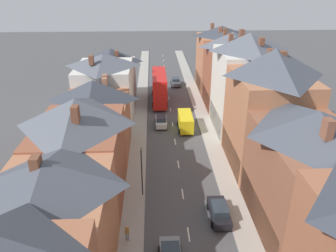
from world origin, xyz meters
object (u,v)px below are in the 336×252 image
double_decker_bus_lead (159,87)px  car_parked_left_a (161,121)px  delivery_van (185,121)px  street_lamp (142,169)px  car_near_silver (176,82)px  car_near_blue (219,211)px  pedestrian_near_right (127,232)px

double_decker_bus_lead → car_parked_left_a: double_decker_bus_lead is taller
double_decker_bus_lead → car_parked_left_a: 10.95m
delivery_van → street_lamp: street_lamp is taller
car_near_silver → car_parked_left_a: 20.65m
car_near_blue → delivery_van: 20.08m
car_near_blue → pedestrian_near_right: 8.90m
car_near_blue → street_lamp: bearing=151.2°
double_decker_bus_lead → delivery_van: size_ratio=2.08×
delivery_van → car_near_blue: bearing=-86.3°
car_near_blue → pedestrian_near_right: size_ratio=2.63×
double_decker_bus_lead → car_near_silver: 10.41m
double_decker_bus_lead → street_lamp: 28.16m
double_decker_bus_lead → car_parked_left_a: (0.01, -10.77, -1.98)m
double_decker_bus_lead → delivery_van: 12.67m
double_decker_bus_lead → car_near_blue: (4.91, -32.08, -2.00)m
double_decker_bus_lead → car_near_silver: (3.61, 9.56, -1.97)m
car_near_blue → street_lamp: size_ratio=0.77×
car_near_blue → car_near_silver: car_near_silver is taller
car_near_blue → pedestrian_near_right: bearing=-163.0°
double_decker_bus_lead → street_lamp: bearing=-95.0°
pedestrian_near_right → street_lamp: 7.09m
pedestrian_near_right → delivery_van: bearing=72.3°
car_parked_left_a → street_lamp: bearing=-98.1°
car_parked_left_a → street_lamp: (-2.45, -17.27, 2.40)m
double_decker_bus_lead → delivery_van: bearing=-73.3°
car_near_silver → double_decker_bus_lead: bearing=-110.7°
pedestrian_near_right → car_near_blue: bearing=17.0°
car_near_blue → car_parked_left_a: size_ratio=1.10×
street_lamp → car_near_silver: bearing=80.9°
double_decker_bus_lead → car_near_blue: size_ratio=2.55×
car_near_silver → car_parked_left_a: size_ratio=1.12×
double_decker_bus_lead → car_parked_left_a: bearing=-90.0°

